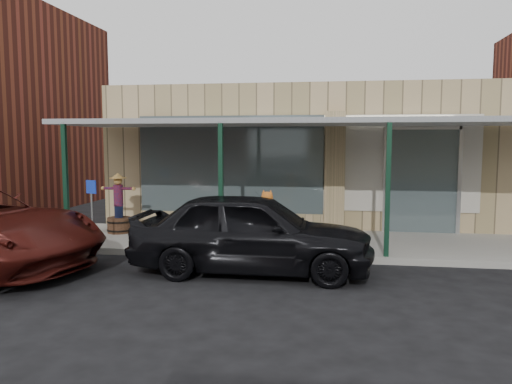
# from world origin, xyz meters

# --- Properties ---
(ground) EXTENTS (120.00, 120.00, 0.00)m
(ground) POSITION_xyz_m (0.00, 0.00, 0.00)
(ground) COLOR black
(ground) RESTS_ON ground
(sidewalk) EXTENTS (40.00, 3.20, 0.15)m
(sidewalk) POSITION_xyz_m (0.00, 3.60, 0.07)
(sidewalk) COLOR gray
(sidewalk) RESTS_ON ground
(storefront) EXTENTS (12.00, 6.25, 4.20)m
(storefront) POSITION_xyz_m (-0.00, 8.16, 2.09)
(storefront) COLOR tan
(storefront) RESTS_ON ground
(awning) EXTENTS (12.00, 3.00, 3.04)m
(awning) POSITION_xyz_m (0.00, 3.56, 3.01)
(awning) COLOR gray
(awning) RESTS_ON ground
(block_buildings_near) EXTENTS (61.00, 8.00, 8.00)m
(block_buildings_near) POSITION_xyz_m (2.01, 9.20, 3.77)
(block_buildings_near) COLOR maroon
(block_buildings_near) RESTS_ON ground
(barrel_scarecrow) EXTENTS (0.97, 0.73, 1.60)m
(barrel_scarecrow) POSITION_xyz_m (-5.00, 3.90, 0.69)
(barrel_scarecrow) COLOR #4E2F1F
(barrel_scarecrow) RESTS_ON sidewalk
(barrel_pumpkin) EXTENTS (0.75, 0.75, 0.77)m
(barrel_pumpkin) POSITION_xyz_m (-0.80, 3.02, 0.42)
(barrel_pumpkin) COLOR #4E2F1F
(barrel_pumpkin) RESTS_ON sidewalk
(handicap_sign) EXTENTS (0.30, 0.14, 1.53)m
(handicap_sign) POSITION_xyz_m (-5.00, 2.40, 1.13)
(handicap_sign) COLOR gray
(handicap_sign) RESTS_ON sidewalk
(parked_sedan) EXTENTS (4.76, 2.04, 1.62)m
(parked_sedan) POSITION_xyz_m (-0.91, 0.99, 0.81)
(parked_sedan) COLOR black
(parked_sedan) RESTS_ON ground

